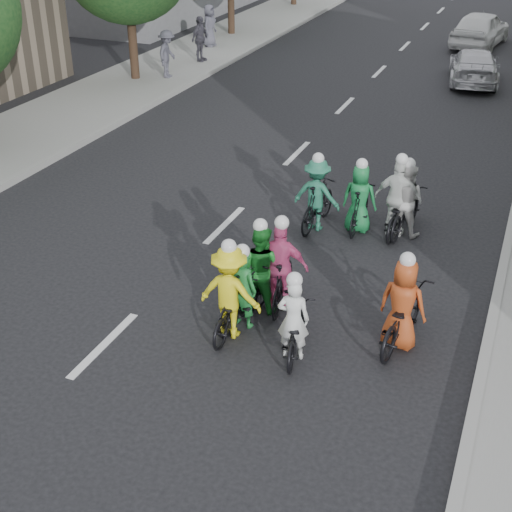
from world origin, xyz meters
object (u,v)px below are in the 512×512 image
Objects in this scene: cyclist_3 at (282,273)px; cyclist_5 at (245,294)px; cyclist_0 at (294,328)px; cyclist_2 at (231,299)px; spectator_1 at (200,39)px; cyclist_4 at (402,312)px; cyclist_8 at (398,207)px; spectator_0 at (167,54)px; follow_car_lead at (474,66)px; spectator_2 at (209,26)px; cyclist_6 at (405,207)px; cyclist_1 at (261,274)px; cyclist_7 at (317,199)px; cyclist_9 at (360,203)px; follow_car_trail at (480,29)px.

cyclist_5 is (-0.41, -0.76, -0.09)m from cyclist_3.
cyclist_2 reaches higher than cyclist_0.
cyclist_4 is at bearing -137.14° from spectator_1.
spectator_0 is (-10.78, 9.54, 0.37)m from cyclist_8.
follow_car_lead is 11.65m from spectator_2.
cyclist_6 is 0.99× the size of cyclist_8.
cyclist_8 reaches higher than cyclist_2.
cyclist_3 reaches higher than follow_car_lead.
cyclist_2 is at bearing 87.72° from cyclist_1.
cyclist_5 is at bearing -153.24° from spectator_0.
cyclist_4 is at bearing -178.58° from cyclist_1.
cyclist_6 is at bearing -108.33° from cyclist_1.
cyclist_2 is 4.52m from cyclist_7.
spectator_0 is at bearing -62.37° from cyclist_3.
spectator_1 is at bearing -5.98° from spectator_0.
cyclist_9 is (-0.22, 4.95, 0.12)m from cyclist_0.
spectator_1 is (-9.06, 16.83, 0.45)m from cyclist_5.
cyclist_5 is 0.43× the size of follow_car_lead.
cyclist_8 reaches higher than cyclist_7.
spectator_1 is (-9.47, 16.06, 0.36)m from cyclist_3.
cyclist_7 is 20.57m from follow_car_trail.
cyclist_2 is 1.06× the size of spectator_0.
follow_car_trail is at bearing -86.85° from cyclist_8.
cyclist_3 reaches higher than cyclist_9.
follow_car_lead is at bearing -88.29° from cyclist_8.
cyclist_4 is 18.00m from spectator_0.
cyclist_6 is at bearing -111.91° from cyclist_2.
cyclist_6 is 1.07× the size of spectator_0.
spectator_1 is at bearing -70.92° from cyclist_0.
cyclist_3 is 4.12m from cyclist_6.
spectator_0 is (-9.06, 9.92, 0.33)m from cyclist_7.
cyclist_0 is 0.36× the size of follow_car_trail.
follow_car_trail is 12.19m from spectator_2.
cyclist_6 is at bearing 99.80° from follow_car_trail.
cyclist_0 is at bearing -151.17° from spectator_0.
cyclist_9 is at bearing -58.55° from cyclist_4.
cyclist_6 is at bearing -141.93° from spectator_2.
cyclist_4 is at bearing 84.72° from follow_car_lead.
cyclist_3 is at bearing 75.80° from cyclist_6.
cyclist_3 is 17.48m from follow_car_lead.
cyclist_4 is 1.06× the size of cyclist_8.
cyclist_5 is (0.08, 0.39, -0.10)m from cyclist_2.
cyclist_9 reaches higher than follow_car_trail.
cyclist_4 is (2.62, -0.21, -0.06)m from cyclist_1.
cyclist_1 is (-1.06, 1.18, 0.17)m from cyclist_0.
cyclist_1 is 1.03× the size of spectator_0.
cyclist_5 reaches higher than cyclist_0.
spectator_2 is (-11.02, 20.05, 0.53)m from cyclist_0.
cyclist_2 is 1.26m from cyclist_3.
spectator_2 reaches higher than spectator_1.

